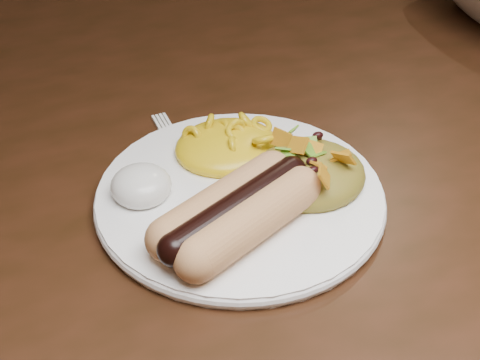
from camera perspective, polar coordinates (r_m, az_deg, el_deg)
name	(u,v)px	position (r m, az deg, el deg)	size (l,w,h in m)	color
table	(264,190)	(0.67, 2.07, -0.88)	(1.60, 0.90, 0.75)	#34190E
plate	(240,196)	(0.51, 0.00, -1.39)	(0.22, 0.22, 0.01)	white
hotdog	(237,211)	(0.46, -0.26, -2.66)	(0.11, 0.10, 0.03)	tan
mac_and_cheese	(227,134)	(0.54, -1.13, 3.93)	(0.09, 0.08, 0.03)	yellow
sour_cream	(140,179)	(0.50, -8.50, 0.05)	(0.05, 0.05, 0.03)	white
taco_salad	(310,165)	(0.51, 5.99, 1.30)	(0.09, 0.08, 0.04)	#BC5A27
fork	(187,165)	(0.55, -4.54, 1.29)	(0.02, 0.12, 0.00)	white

